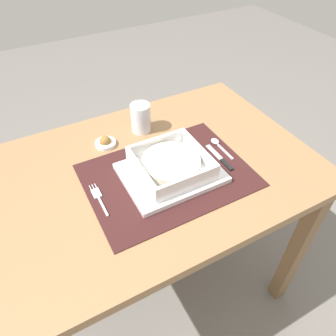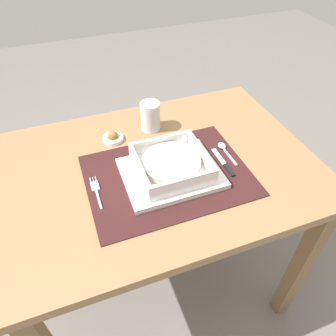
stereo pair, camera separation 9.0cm
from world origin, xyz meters
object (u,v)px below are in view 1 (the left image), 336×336
at_px(dining_table, 157,191).
at_px(butter_knife, 221,159).
at_px(fork, 98,197).
at_px(porridge_bowl, 171,164).
at_px(drinking_glass, 141,119).
at_px(condiment_saucer, 105,142).
at_px(spoon, 217,143).

relative_size(dining_table, butter_knife, 7.31).
distance_m(fork, butter_knife, 0.38).
xyz_separation_m(porridge_bowl, drinking_glass, (0.02, 0.24, 0.00)).
distance_m(porridge_bowl, condiment_saucer, 0.25).
xyz_separation_m(fork, drinking_glass, (0.23, 0.23, 0.04)).
bearing_deg(condiment_saucer, butter_knife, -39.90).
distance_m(dining_table, fork, 0.23).
distance_m(butter_knife, condiment_saucer, 0.37).
bearing_deg(condiment_saucer, porridge_bowl, -61.08).
bearing_deg(butter_knife, spoon, 64.44).
relative_size(butter_knife, drinking_glass, 1.33).
relative_size(drinking_glass, condiment_saucer, 1.46).
bearing_deg(butter_knife, porridge_bowl, 173.64).
bearing_deg(dining_table, butter_knife, -20.45).
bearing_deg(porridge_bowl, drinking_glass, 86.19).
xyz_separation_m(dining_table, condiment_saucer, (-0.10, 0.17, 0.12)).
relative_size(dining_table, porridge_bowl, 4.87).
xyz_separation_m(fork, spoon, (0.41, 0.04, 0.00)).
bearing_deg(fork, dining_table, 10.71).
xyz_separation_m(fork, condiment_saucer, (0.10, 0.21, 0.00)).
relative_size(spoon, condiment_saucer, 1.69).
bearing_deg(drinking_glass, spoon, -47.05).
bearing_deg(condiment_saucer, drinking_glass, 8.42).
bearing_deg(drinking_glass, condiment_saucer, -171.58).
height_order(drinking_glass, condiment_saucer, drinking_glass).
height_order(fork, spoon, spoon).
bearing_deg(porridge_bowl, fork, 177.33).
distance_m(fork, spoon, 0.41).
bearing_deg(porridge_bowl, butter_knife, -6.52).
xyz_separation_m(dining_table, spoon, (0.22, -0.00, 0.11)).
xyz_separation_m(porridge_bowl, butter_knife, (0.16, -0.02, -0.03)).
height_order(spoon, butter_knife, spoon).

